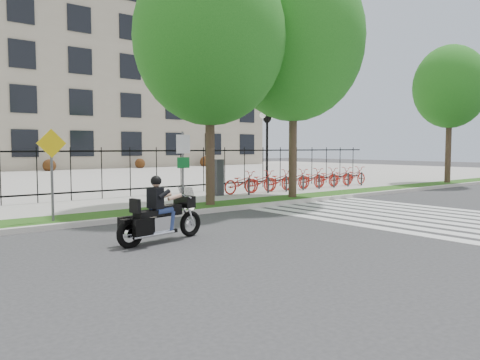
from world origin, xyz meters
TOP-DOWN VIEW (x-y plane):
  - ground at (0.00, 0.00)m, footprint 120.00×120.00m
  - curb at (0.00, 4.10)m, footprint 60.00×0.20m
  - grass_verge at (0.00, 4.95)m, footprint 60.00×1.50m
  - sidewalk at (0.00, 7.45)m, footprint 60.00×3.50m
  - plaza at (0.00, 25.00)m, footprint 80.00×34.00m
  - crosswalk_stripes at (4.83, 0.00)m, footprint 5.70×8.00m
  - iron_fence at (0.00, 9.20)m, footprint 30.00×0.06m
  - lamp_post_right at (10.00, 12.00)m, footprint 1.06×0.70m
  - street_tree_1 at (0.97, 4.95)m, footprint 5.21×5.21m
  - street_tree_2 at (5.03, 4.95)m, footprint 5.60×5.60m
  - street_tree_3 at (17.48, 4.95)m, footprint 4.05×4.05m
  - bike_share_station at (7.97, 7.20)m, footprint 10.00×0.86m
  - sign_pole_regulatory at (-0.36, 4.58)m, footprint 0.50×0.09m
  - sign_pole_warning at (-4.47, 4.58)m, footprint 0.78×0.09m
  - motorcycle_rider at (-3.20, 0.94)m, footprint 2.35×0.87m

SIDE VIEW (x-z plane):
  - ground at x=0.00m, z-range 0.00..0.00m
  - crosswalk_stripes at x=4.83m, z-range 0.00..0.01m
  - plaza at x=0.00m, z-range 0.00..0.10m
  - curb at x=0.00m, z-range 0.00..0.15m
  - grass_verge at x=0.00m, z-range 0.00..0.15m
  - sidewalk at x=0.00m, z-range 0.00..0.15m
  - motorcycle_rider at x=-3.20m, z-range -0.31..1.52m
  - bike_share_station at x=7.97m, z-range -0.11..1.39m
  - iron_fence at x=0.00m, z-range 0.15..2.15m
  - sign_pole_regulatory at x=-0.36m, z-range 0.49..2.99m
  - sign_pole_warning at x=-4.47m, z-range 0.50..2.99m
  - lamp_post_right at x=10.00m, z-range 1.08..5.33m
  - street_tree_3 at x=17.48m, z-range 1.67..9.40m
  - street_tree_1 at x=0.97m, z-range 1.51..10.25m
  - street_tree_2 at x=5.03m, z-range 1.65..11.11m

